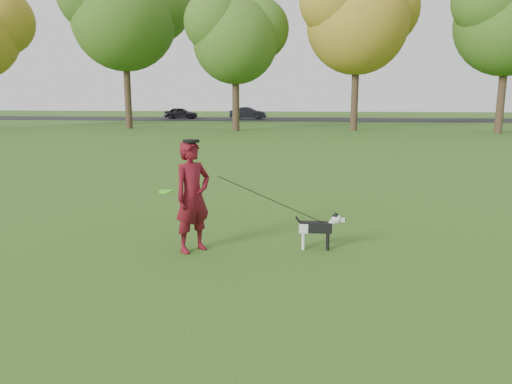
# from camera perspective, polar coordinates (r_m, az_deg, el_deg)

# --- Properties ---
(ground) EXTENTS (120.00, 120.00, 0.00)m
(ground) POSITION_cam_1_polar(r_m,az_deg,el_deg) (8.78, 1.73, -5.89)
(ground) COLOR #285116
(ground) RESTS_ON ground
(road) EXTENTS (120.00, 7.00, 0.02)m
(road) POSITION_cam_1_polar(r_m,az_deg,el_deg) (48.44, 4.74, 8.27)
(road) COLOR black
(road) RESTS_ON ground
(man) EXTENTS (0.78, 0.80, 1.84)m
(man) POSITION_cam_1_polar(r_m,az_deg,el_deg) (8.22, -7.26, -0.52)
(man) COLOR #500B0F
(man) RESTS_ON ground
(dog) EXTENTS (0.85, 0.17, 0.65)m
(dog) POSITION_cam_1_polar(r_m,az_deg,el_deg) (8.42, 7.28, -3.93)
(dog) COLOR black
(dog) RESTS_ON ground
(car_left) EXTENTS (3.22, 1.31, 1.09)m
(car_left) POSITION_cam_1_polar(r_m,az_deg,el_deg) (49.84, -8.56, 8.91)
(car_left) COLOR black
(car_left) RESTS_ON road
(car_mid) EXTENTS (3.56, 1.50, 1.14)m
(car_mid) POSITION_cam_1_polar(r_m,az_deg,el_deg) (48.69, -0.90, 9.01)
(car_mid) COLOR black
(car_mid) RESTS_ON road
(man_held_items) EXTENTS (2.74, 0.48, 1.42)m
(man_held_items) POSITION_cam_1_polar(r_m,az_deg,el_deg) (8.15, 1.93, -0.97)
(man_held_items) COLOR #4CEF1E
(man_held_items) RESTS_ON ground
(tree_row) EXTENTS (51.74, 8.86, 12.01)m
(tree_row) POSITION_cam_1_polar(r_m,az_deg,el_deg) (34.82, 2.18, 19.30)
(tree_row) COLOR #38281C
(tree_row) RESTS_ON ground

